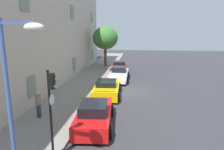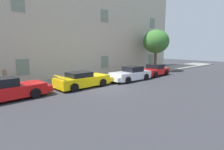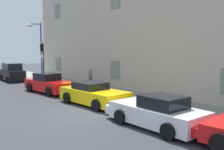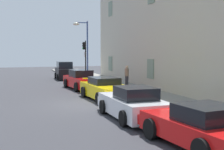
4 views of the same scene
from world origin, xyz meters
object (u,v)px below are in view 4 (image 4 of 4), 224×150
at_px(sportscar_red_lead, 83,81).
at_px(sportscar_white_middle, 131,104).
at_px(hatchback_parked, 64,71).
at_px(pedestrian_admiring, 127,76).
at_px(traffic_light, 85,54).
at_px(sportscar_yellow_flank, 107,90).
at_px(sportscar_tail_end, 197,126).
at_px(street_lamp, 83,40).

relative_size(sportscar_red_lead, sportscar_white_middle, 1.06).
distance_m(hatchback_parked, pedestrian_admiring, 9.79).
relative_size(hatchback_parked, traffic_light, 1.06).
distance_m(sportscar_yellow_flank, pedestrian_admiring, 6.42).
height_order(sportscar_tail_end, pedestrian_admiring, pedestrian_admiring).
height_order(sportscar_red_lead, traffic_light, traffic_light).
bearing_deg(pedestrian_admiring, traffic_light, -145.65).
xyz_separation_m(sportscar_tail_end, traffic_light, (-18.81, 0.99, 2.05)).
bearing_deg(sportscar_red_lead, traffic_light, 163.62).
height_order(sportscar_white_middle, traffic_light, traffic_light).
xyz_separation_m(sportscar_yellow_flank, sportscar_tail_end, (9.68, -0.10, 0.01)).
xyz_separation_m(sportscar_white_middle, sportscar_tail_end, (4.57, 0.41, -0.00)).
bearing_deg(sportscar_white_middle, pedestrian_admiring, 159.50).
height_order(sportscar_tail_end, street_lamp, street_lamp).
distance_m(hatchback_parked, traffic_light, 5.84).
relative_size(sportscar_red_lead, hatchback_parked, 1.30).
relative_size(sportscar_red_lead, sportscar_yellow_flank, 0.99).
height_order(traffic_light, street_lamp, street_lamp).
distance_m(sportscar_white_middle, pedestrian_admiring, 11.24).
bearing_deg(traffic_light, sportscar_white_middle, -5.60).
xyz_separation_m(hatchback_parked, street_lamp, (3.81, 1.08, 3.18)).
bearing_deg(sportscar_tail_end, street_lamp, 176.54).
xyz_separation_m(sportscar_red_lead, street_lamp, (-5.12, 1.26, 3.36)).
distance_m(street_lamp, pedestrian_admiring, 6.58).
xyz_separation_m(sportscar_yellow_flank, traffic_light, (-9.14, 0.89, 2.06)).
distance_m(sportscar_red_lead, street_lamp, 6.25).
distance_m(sportscar_red_lead, hatchback_parked, 8.92).
bearing_deg(pedestrian_admiring, sportscar_red_lead, -94.29).
bearing_deg(sportscar_yellow_flank, sportscar_red_lead, -178.71).
bearing_deg(sportscar_yellow_flank, sportscar_white_middle, -5.71).
relative_size(sportscar_yellow_flank, sportscar_white_middle, 1.07).
distance_m(sportscar_red_lead, traffic_light, 4.13).
distance_m(traffic_light, pedestrian_admiring, 4.81).
height_order(sportscar_white_middle, sportscar_tail_end, sportscar_white_middle).
height_order(sportscar_tail_end, hatchback_parked, hatchback_parked).
bearing_deg(sportscar_white_middle, traffic_light, 174.40).
bearing_deg(street_lamp, sportscar_red_lead, -13.87).
distance_m(sportscar_tail_end, street_lamp, 20.79).
relative_size(sportscar_yellow_flank, street_lamp, 0.92).
bearing_deg(sportscar_red_lead, hatchback_parked, 178.79).
height_order(sportscar_yellow_flank, street_lamp, street_lamp).
relative_size(sportscar_tail_end, hatchback_parked, 1.22).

